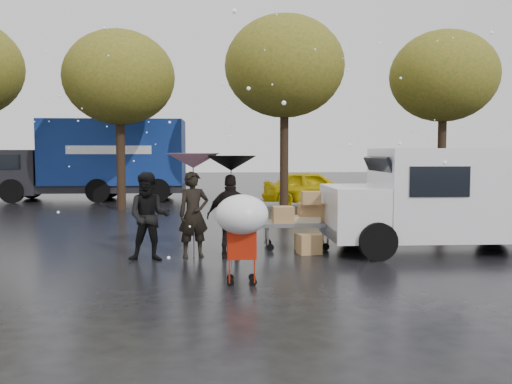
{
  "coord_description": "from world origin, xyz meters",
  "views": [
    {
      "loc": [
        0.19,
        -10.05,
        2.14
      ],
      "look_at": [
        0.89,
        1.0,
        1.31
      ],
      "focal_mm": 38.0,
      "sensor_mm": 36.0,
      "label": 1
    }
  ],
  "objects": [
    {
      "name": "ground",
      "position": [
        0.0,
        0.0,
        0.0
      ],
      "size": [
        90.0,
        90.0,
        0.0
      ],
      "primitive_type": "plane",
      "color": "black",
      "rests_on": "ground"
    },
    {
      "name": "person_pink",
      "position": [
        -0.39,
        0.87,
        0.87
      ],
      "size": [
        0.73,
        0.6,
        1.73
      ],
      "primitive_type": "imported",
      "rotation": [
        0.0,
        0.0,
        0.34
      ],
      "color": "black",
      "rests_on": "ground"
    },
    {
      "name": "person_middle",
      "position": [
        -1.23,
        0.54,
        0.87
      ],
      "size": [
        0.86,
        0.68,
        1.74
      ],
      "primitive_type": "imported",
      "rotation": [
        0.0,
        0.0,
        0.02
      ],
      "color": "black",
      "rests_on": "ground"
    },
    {
      "name": "person_black",
      "position": [
        0.37,
        0.75,
        0.84
      ],
      "size": [
        1.01,
        0.48,
        1.68
      ],
      "primitive_type": "imported",
      "rotation": [
        0.0,
        0.0,
        3.07
      ],
      "color": "black",
      "rests_on": "ground"
    },
    {
      "name": "umbrella_pink",
      "position": [
        -0.39,
        0.87,
        1.95
      ],
      "size": [
        1.07,
        1.07,
        2.1
      ],
      "color": "#4C4C4C",
      "rests_on": "ground"
    },
    {
      "name": "umbrella_black",
      "position": [
        0.37,
        0.75,
        1.9
      ],
      "size": [
        1.02,
        1.02,
        2.05
      ],
      "color": "#4C4C4C",
      "rests_on": "ground"
    },
    {
      "name": "vendor_cart",
      "position": [
        1.9,
        1.72,
        0.73
      ],
      "size": [
        1.52,
        0.8,
        1.27
      ],
      "color": "slate",
      "rests_on": "ground"
    },
    {
      "name": "shopping_cart",
      "position": [
        0.5,
        -1.57,
        1.06
      ],
      "size": [
        0.84,
        0.84,
        1.46
      ],
      "color": "#B01E0A",
      "rests_on": "ground"
    },
    {
      "name": "white_van",
      "position": [
        5.04,
        1.23,
        1.16
      ],
      "size": [
        4.91,
        2.18,
        2.2
      ],
      "color": "white",
      "rests_on": "ground"
    },
    {
      "name": "blue_truck",
      "position": [
        -5.32,
        13.98,
        1.76
      ],
      "size": [
        8.3,
        2.6,
        3.5
      ],
      "color": "navy",
      "rests_on": "ground"
    },
    {
      "name": "box_ground_near",
      "position": [
        2.0,
        1.05,
        0.21
      ],
      "size": [
        0.53,
        0.45,
        0.42
      ],
      "primitive_type": "cube",
      "rotation": [
        0.0,
        0.0,
        0.19
      ],
      "color": "#9B6D43",
      "rests_on": "ground"
    },
    {
      "name": "box_ground_far",
      "position": [
        2.03,
        1.47,
        0.18
      ],
      "size": [
        0.53,
        0.46,
        0.35
      ],
      "primitive_type": "cube",
      "rotation": [
        0.0,
        0.0,
        0.27
      ],
      "color": "#9B6D43",
      "rests_on": "ground"
    },
    {
      "name": "yellow_taxi",
      "position": [
        3.8,
        11.22,
        0.69
      ],
      "size": [
        4.23,
        2.13,
        1.38
      ],
      "primitive_type": "imported",
      "rotation": [
        0.0,
        0.0,
        1.44
      ],
      "color": "#DABD0B",
      "rests_on": "ground"
    },
    {
      "name": "tree_row",
      "position": [
        -0.47,
        10.0,
        5.02
      ],
      "size": [
        21.6,
        4.4,
        7.12
      ],
      "color": "black",
      "rests_on": "ground"
    }
  ]
}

